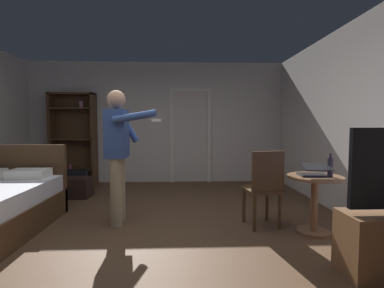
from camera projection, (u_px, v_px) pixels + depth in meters
The scene contains 12 objects.
ground_plane at pixel (136, 237), 3.34m from camera, with size 7.07×7.07×0.00m, color brown.
wall_back at pixel (157, 123), 6.51m from camera, with size 5.92×0.12×2.72m, color silver.
wall_right at pixel (381, 121), 3.37m from camera, with size 0.12×6.67×2.72m, color silver.
doorway_frame at pixel (191, 129), 6.47m from camera, with size 0.93×0.08×2.13m.
bookshelf at pixel (74, 135), 6.23m from camera, with size 0.96×0.32×2.00m.
side_table at pixel (314, 194), 3.43m from camera, with size 0.65×0.65×0.70m.
laptop at pixel (314, 172), 3.37m from camera, with size 0.34×0.35×0.16m.
bottle_on_table at pixel (330, 167), 3.33m from camera, with size 0.06×0.06×0.28m.
wooden_chair at pixel (264, 186), 3.59m from camera, with size 0.49×0.49×0.99m.
person_blue_shirt at pixel (118, 147), 3.73m from camera, with size 0.73×0.53×1.76m.
suitcase_dark at pixel (73, 187), 5.14m from camera, with size 0.64×0.39×0.36m, color black.
suitcase_small at pixel (75, 180), 5.70m from camera, with size 0.45×0.34×0.40m, color black.
Camera 1 is at (0.52, -3.28, 1.31)m, focal length 26.61 mm.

